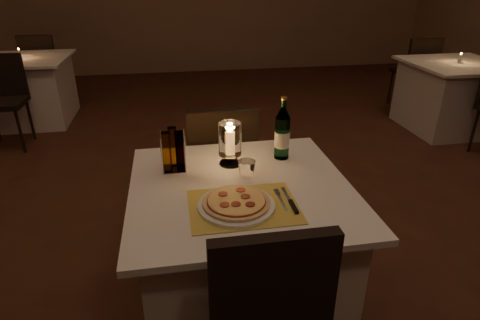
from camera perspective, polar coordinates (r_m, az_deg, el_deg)
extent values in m
cube|color=#492517|center=(2.76, 3.23, -11.07)|extent=(8.00, 10.00, 0.02)
cube|color=silver|center=(2.04, 0.10, -13.14)|extent=(0.88, 0.88, 0.71)
cube|color=silver|center=(1.84, 0.11, -4.07)|extent=(1.00, 1.00, 0.03)
cube|color=black|center=(1.37, 4.79, -17.92)|extent=(0.42, 0.05, 0.42)
cube|color=black|center=(2.66, -2.88, -0.68)|extent=(0.42, 0.42, 0.05)
cube|color=black|center=(2.40, -2.44, 2.34)|extent=(0.42, 0.05, 0.42)
cylinder|color=black|center=(2.94, 0.09, -3.20)|extent=(0.03, 0.03, 0.44)
cylinder|color=black|center=(2.91, -6.53, -3.73)|extent=(0.03, 0.03, 0.44)
cylinder|color=black|center=(2.65, 1.37, -6.66)|extent=(0.03, 0.03, 0.44)
cylinder|color=black|center=(2.62, -6.01, -7.30)|extent=(0.03, 0.03, 0.44)
cube|color=gold|center=(1.67, 0.50, -6.61)|extent=(0.45, 0.34, 0.00)
cylinder|color=white|center=(1.66, -0.52, -6.44)|extent=(0.32, 0.32, 0.01)
cylinder|color=#D8B77F|center=(1.66, -0.52, -6.06)|extent=(0.28, 0.28, 0.01)
cylinder|color=maroon|center=(1.65, -0.52, -5.84)|extent=(0.24, 0.24, 0.00)
cylinder|color=#EACC7F|center=(1.65, -0.52, -5.73)|extent=(0.24, 0.24, 0.00)
cylinder|color=maroon|center=(1.67, 0.76, -5.20)|extent=(0.04, 0.04, 0.00)
cylinder|color=maroon|center=(1.72, 0.10, -4.26)|extent=(0.04, 0.04, 0.00)
cylinder|color=maroon|center=(1.69, -2.43, -4.84)|extent=(0.04, 0.04, 0.00)
cylinder|color=maroon|center=(1.62, -2.18, -6.37)|extent=(0.04, 0.04, 0.00)
cylinder|color=maroon|center=(1.62, -0.59, -6.28)|extent=(0.04, 0.04, 0.00)
cylinder|color=maroon|center=(1.62, 1.47, -6.32)|extent=(0.04, 0.04, 0.00)
cube|color=silver|center=(1.70, 6.00, -5.96)|extent=(0.01, 0.14, 0.00)
cube|color=silver|center=(1.77, 5.27, -4.55)|extent=(0.02, 0.05, 0.00)
cube|color=black|center=(1.67, 7.62, -6.59)|extent=(0.02, 0.10, 0.01)
cube|color=silver|center=(1.76, 6.58, -4.86)|extent=(0.01, 0.12, 0.00)
cylinder|color=#519766|center=(2.07, 6.00, 3.12)|extent=(0.08, 0.08, 0.22)
cylinder|color=#519766|center=(2.01, 6.24, 7.97)|extent=(0.03, 0.03, 0.04)
cylinder|color=gold|center=(2.00, 6.28, 8.72)|extent=(0.03, 0.03, 0.01)
cylinder|color=silver|center=(2.07, 6.00, 2.99)|extent=(0.08, 0.08, 0.08)
cylinder|color=white|center=(2.03, -1.40, -0.44)|extent=(0.11, 0.11, 0.01)
cylinder|color=white|center=(2.02, -1.41, 0.26)|extent=(0.02, 0.02, 0.04)
cylinder|color=white|center=(1.97, -1.44, 3.02)|extent=(0.11, 0.11, 0.17)
cylinder|color=white|center=(1.98, -1.44, 2.57)|extent=(0.03, 0.03, 0.12)
ellipsoid|color=orange|center=(1.95, -1.46, 4.64)|extent=(0.02, 0.02, 0.03)
cube|color=white|center=(2.00, -9.27, -1.18)|extent=(0.12, 0.12, 0.01)
cylinder|color=white|center=(1.92, -11.06, 0.46)|extent=(0.01, 0.01, 0.18)
cylinder|color=white|center=(1.92, -7.78, 0.70)|extent=(0.01, 0.01, 0.18)
cylinder|color=white|center=(2.02, -11.05, 1.76)|extent=(0.01, 0.01, 0.18)
cylinder|color=white|center=(2.02, -7.93, 1.99)|extent=(0.01, 0.01, 0.18)
cube|color=#BF8C33|center=(1.93, -10.34, 1.09)|extent=(0.04, 0.04, 0.20)
cube|color=#3F1E14|center=(1.93, -8.57, 1.22)|extent=(0.04, 0.04, 0.20)
cube|color=#BF8C33|center=(1.99, -9.49, 1.86)|extent=(0.04, 0.04, 0.20)
cube|color=silver|center=(5.31, -27.88, 8.60)|extent=(0.88, 0.88, 0.71)
cube|color=silver|center=(5.24, -28.71, 12.45)|extent=(1.00, 1.00, 0.03)
cube|color=black|center=(4.56, -30.83, 6.95)|extent=(0.42, 0.42, 0.05)
cube|color=black|center=(4.68, -30.75, 10.32)|extent=(0.42, 0.05, 0.42)
cylinder|color=black|center=(4.42, -28.78, 3.58)|extent=(0.03, 0.03, 0.44)
cylinder|color=black|center=(4.72, -27.63, 5.10)|extent=(0.03, 0.03, 0.44)
cube|color=black|center=(6.04, -26.03, 11.74)|extent=(0.42, 0.42, 0.05)
cube|color=black|center=(5.82, -26.92, 13.48)|extent=(0.42, 0.05, 0.42)
cylinder|color=black|center=(6.21, -23.71, 10.17)|extent=(0.03, 0.03, 0.44)
cylinder|color=black|center=(6.29, -26.74, 9.79)|extent=(0.03, 0.03, 0.44)
cylinder|color=black|center=(5.89, -24.39, 9.31)|extent=(0.03, 0.03, 0.44)
cylinder|color=black|center=(5.98, -27.56, 8.92)|extent=(0.03, 0.03, 0.44)
cylinder|color=white|center=(5.23, -28.85, 13.08)|extent=(0.03, 0.03, 0.09)
ellipsoid|color=orange|center=(5.22, -28.97, 13.64)|extent=(0.01, 0.01, 0.02)
cube|color=silver|center=(5.04, 27.81, 7.82)|extent=(0.88, 0.88, 0.71)
cube|color=silver|center=(4.96, 28.68, 11.88)|extent=(1.00, 1.00, 0.03)
cylinder|color=black|center=(4.51, 30.28, 3.63)|extent=(0.03, 0.03, 0.44)
cube|color=black|center=(5.65, 23.32, 11.43)|extent=(0.42, 0.42, 0.05)
cube|color=black|center=(5.45, 24.76, 13.24)|extent=(0.42, 0.05, 0.42)
cylinder|color=black|center=(5.93, 23.48, 9.58)|extent=(0.03, 0.03, 0.44)
cylinder|color=black|center=(5.75, 20.59, 9.62)|extent=(0.03, 0.03, 0.44)
cylinder|color=black|center=(5.66, 25.26, 8.56)|extent=(0.03, 0.03, 0.44)
cylinder|color=black|center=(5.47, 22.29, 8.59)|extent=(0.03, 0.03, 0.44)
cylinder|color=white|center=(4.95, 28.83, 12.54)|extent=(0.03, 0.03, 0.09)
ellipsoid|color=orange|center=(4.94, 28.96, 13.12)|extent=(0.01, 0.01, 0.02)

